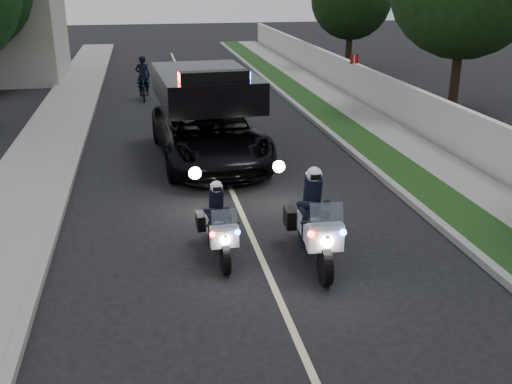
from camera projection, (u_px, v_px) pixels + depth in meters
ground at (310, 369)px, 8.32m from camera, size 120.00×120.00×0.00m
curb_right at (351, 150)px, 18.22m from camera, size 0.20×60.00×0.15m
grass_verge at (372, 149)px, 18.35m from camera, size 1.20×60.00×0.16m
sidewalk_right at (412, 147)px, 18.57m from camera, size 1.40×60.00×0.16m
property_wall at (444, 125)px, 18.51m from camera, size 0.22×60.00×1.50m
curb_left at (74, 166)px, 16.79m from camera, size 0.20×60.00×0.15m
sidewalk_left at (34, 168)px, 16.59m from camera, size 2.00×60.00×0.16m
lane_marking at (218, 160)px, 17.53m from camera, size 0.12×50.00×0.01m
police_moto_left at (219, 255)px, 11.65m from camera, size 0.68×1.80×1.51m
police_moto_right at (313, 260)px, 11.45m from camera, size 0.89×2.22×1.85m
police_suv at (209, 160)px, 17.53m from camera, size 3.22×6.31×2.99m
bicycle at (144, 100)px, 25.80m from camera, size 0.61×1.70×0.89m
cyclist at (144, 100)px, 25.80m from camera, size 0.62×0.42×1.69m
sign_post at (351, 112)px, 23.51m from camera, size 0.43×0.43×2.33m
tree_right_d at (451, 112)px, 23.63m from camera, size 7.25×7.25×9.53m
tree_right_e at (348, 69)px, 34.15m from camera, size 5.72×5.72×7.45m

